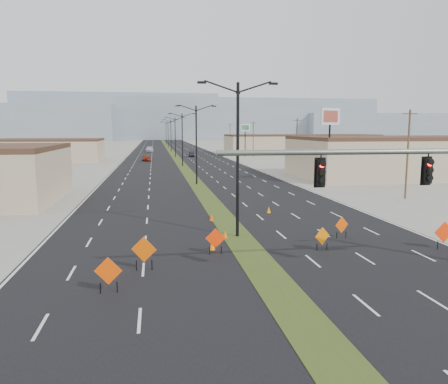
{
  "coord_description": "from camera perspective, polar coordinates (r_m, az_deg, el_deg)",
  "views": [
    {
      "loc": [
        -5.31,
        -15.7,
        7.08
      ],
      "look_at": [
        -1.09,
        10.78,
        3.2
      ],
      "focal_mm": 35.0,
      "sensor_mm": 36.0,
      "label": 1
    }
  ],
  "objects": [
    {
      "name": "ground",
      "position": [
        18.02,
        9.17,
        -15.01
      ],
      "size": [
        600.0,
        600.0,
        0.0
      ],
      "primitive_type": "plane",
      "color": "gray",
      "rests_on": "ground"
    },
    {
      "name": "road_surface",
      "position": [
        116.04,
        -6.44,
        4.68
      ],
      "size": [
        25.0,
        400.0,
        0.02
      ],
      "primitive_type": "cube",
      "color": "black",
      "rests_on": "ground"
    },
    {
      "name": "median_strip",
      "position": [
        116.04,
        -6.44,
        4.68
      ],
      "size": [
        2.0,
        400.0,
        0.04
      ],
      "primitive_type": "cube",
      "color": "#304217",
      "rests_on": "ground"
    },
    {
      "name": "building_sw_far",
      "position": [
        104.29,
        -23.97,
        4.87
      ],
      "size": [
        30.0,
        14.0,
        4.5
      ],
      "primitive_type": "cube",
      "color": "#C2AC8A",
      "rests_on": "ground"
    },
    {
      "name": "building_se_near",
      "position": [
        72.45,
        23.89,
        4.1
      ],
      "size": [
        36.0,
        18.0,
        5.5
      ],
      "primitive_type": "cube",
      "color": "#C2AC8A",
      "rests_on": "ground"
    },
    {
      "name": "building_se_far",
      "position": [
        133.03,
        10.0,
        6.13
      ],
      "size": [
        44.0,
        16.0,
        5.0
      ],
      "primitive_type": "cube",
      "color": "#C2AC8A",
      "rests_on": "ground"
    },
    {
      "name": "mesa_center",
      "position": [
        319.01,
        -0.91,
        9.47
      ],
      "size": [
        220.0,
        50.0,
        28.0
      ],
      "primitive_type": "cube",
      "color": "gray",
      "rests_on": "ground"
    },
    {
      "name": "mesa_east",
      "position": [
        357.49,
        22.39,
        7.92
      ],
      "size": [
        160.0,
        50.0,
        18.0
      ],
      "primitive_type": "cube",
      "color": "gray",
      "rests_on": "ground"
    },
    {
      "name": "mesa_backdrop",
      "position": [
        336.72,
        -13.45,
        9.52
      ],
      "size": [
        140.0,
        50.0,
        32.0
      ],
      "primitive_type": "cube",
      "color": "gray",
      "rests_on": "ground"
    },
    {
      "name": "streetlight_0",
      "position": [
        28.25,
        1.8,
        4.86
      ],
      "size": [
        5.15,
        0.24,
        10.02
      ],
      "color": "black",
      "rests_on": "ground"
    },
    {
      "name": "streetlight_1",
      "position": [
        55.98,
        -3.64,
        6.51
      ],
      "size": [
        5.15,
        0.24,
        10.02
      ],
      "color": "black",
      "rests_on": "ground"
    },
    {
      "name": "streetlight_2",
      "position": [
        83.88,
        -5.47,
        7.06
      ],
      "size": [
        5.15,
        0.24,
        10.02
      ],
      "color": "black",
      "rests_on": "ground"
    },
    {
      "name": "streetlight_3",
      "position": [
        111.84,
        -6.39,
        7.33
      ],
      "size": [
        5.15,
        0.24,
        10.02
      ],
      "color": "black",
      "rests_on": "ground"
    },
    {
      "name": "streetlight_4",
      "position": [
        139.81,
        -6.94,
        7.49
      ],
      "size": [
        5.15,
        0.24,
        10.02
      ],
      "color": "black",
      "rests_on": "ground"
    },
    {
      "name": "streetlight_5",
      "position": [
        167.79,
        -7.31,
        7.59
      ],
      "size": [
        5.15,
        0.24,
        10.02
      ],
      "color": "black",
      "rests_on": "ground"
    },
    {
      "name": "streetlight_6",
      "position": [
        195.78,
        -7.58,
        7.67
      ],
      "size": [
        5.15,
        0.24,
        10.02
      ],
      "color": "black",
      "rests_on": "ground"
    },
    {
      "name": "utility_pole_0",
      "position": [
        47.99,
        22.87,
        4.71
      ],
      "size": [
        1.6,
        0.2,
        9.0
      ],
      "color": "#4C3823",
      "rests_on": "ground"
    },
    {
      "name": "utility_pole_1",
      "position": [
        79.85,
        9.48,
        6.39
      ],
      "size": [
        1.6,
        0.2,
        9.0
      ],
      "color": "#4C3823",
      "rests_on": "ground"
    },
    {
      "name": "utility_pole_2",
      "position": [
        113.58,
        3.85,
        6.99
      ],
      "size": [
        1.6,
        0.2,
        9.0
      ],
      "color": "#4C3823",
      "rests_on": "ground"
    },
    {
      "name": "utility_pole_3",
      "position": [
        147.9,
        0.8,
        7.29
      ],
      "size": [
        1.6,
        0.2,
        9.0
      ],
      "color": "#4C3823",
      "rests_on": "ground"
    },
    {
      "name": "car_left",
      "position": [
        99.01,
        -10.12,
        4.38
      ],
      "size": [
        2.08,
        4.08,
        1.33
      ],
      "primitive_type": "imported",
      "rotation": [
        0.0,
        0.0,
        0.14
      ],
      "color": "maroon",
      "rests_on": "ground"
    },
    {
      "name": "car_mid",
      "position": [
        113.29,
        -4.25,
        4.96
      ],
      "size": [
        1.75,
        4.14,
        1.33
      ],
      "primitive_type": "imported",
      "rotation": [
        0.0,
        0.0,
        -0.09
      ],
      "color": "black",
      "rests_on": "ground"
    },
    {
      "name": "car_far",
      "position": [
        138.21,
        -9.72,
        5.51
      ],
      "size": [
        2.51,
        5.74,
        1.64
      ],
      "primitive_type": "imported",
      "rotation": [
        0.0,
        0.0,
        0.04
      ],
      "color": "silver",
      "rests_on": "ground"
    },
    {
      "name": "construction_sign_0",
      "position": [
        22.44,
        -10.42,
        -7.54
      ],
      "size": [
        1.27,
        0.43,
        1.75
      ],
      "rotation": [
        0.0,
        0.0,
        -0.3
      ],
      "color": "#E55304",
      "rests_on": "ground"
    },
    {
      "name": "construction_sign_1",
      "position": [
        19.79,
        -14.89,
        -10.09
      ],
      "size": [
        1.21,
        0.2,
        1.62
      ],
      "rotation": [
        0.0,
        0.0,
        -0.13
      ],
      "color": "#EC4604",
      "rests_on": "ground"
    },
    {
      "name": "construction_sign_2",
      "position": [
        24.85,
        -1.12,
        -6.19
      ],
      "size": [
        1.14,
        0.14,
        1.52
      ],
      "rotation": [
        0.0,
        0.0,
        -0.09
      ],
      "color": "#FD3305",
      "rests_on": "ground"
    },
    {
      "name": "construction_sign_3",
      "position": [
        29.47,
        15.13,
        -4.28
      ],
      "size": [
        1.03,
        0.41,
        1.44
      ],
      "rotation": [
        0.0,
        0.0,
        0.35
      ],
      "color": "#E54C04",
      "rests_on": "ground"
    },
    {
      "name": "construction_sign_4",
      "position": [
        26.27,
        12.71,
        -5.75
      ],
      "size": [
        1.01,
        0.4,
        1.41
      ],
      "rotation": [
        0.0,
        0.0,
        0.35
      ],
      "color": "orange",
      "rests_on": "ground"
    },
    {
      "name": "construction_sign_5",
      "position": [
        28.95,
        26.82,
        -4.82
      ],
      "size": [
        1.26,
        0.05,
        1.68
      ],
      "rotation": [
        0.0,
        0.0,
        -0.0
      ],
      "color": "#F23005",
      "rests_on": "ground"
    },
    {
      "name": "cone_0",
      "position": [
        28.58,
        0.15,
        -5.55
      ],
      "size": [
        0.36,
        0.36,
        0.54
      ],
      "primitive_type": "cone",
      "rotation": [
        0.0,
        0.0,
        0.13
      ],
      "color": "#FE6905",
      "rests_on": "ground"
    },
    {
      "name": "cone_1",
      "position": [
        25.9,
        -1.54,
        -6.96
      ],
      "size": [
        0.35,
        0.35,
        0.58
      ],
      "primitive_type": "cone",
      "rotation": [
        0.0,
        0.0,
        -0.0
      ],
      "color": "orange",
      "rests_on": "ground"
    },
    {
      "name": "cone_2",
      "position": [
        37.24,
        5.87,
        -2.33
      ],
      "size": [
        0.34,
        0.34,
        0.57
      ],
      "primitive_type": "cone",
      "rotation": [
        0.0,
        0.0,
        -0.0
      ],
      "color": "orange",
      "rests_on": "ground"
    },
    {
      "name": "cone_3",
      "position": [
        33.92,
        -1.63,
        -3.32
      ],
      "size": [
        0.42,
        0.42,
        0.58
      ],
      "primitive_type": "cone",
      "rotation": [
        0.0,
        0.0,
        0.24
      ],
      "color": "#F94B05",
      "rests_on": "ground"
    },
    {
      "name": "pole_sign_east_near",
      "position": [
        58.65,
        13.68,
        8.87
      ],
      "size": [
        3.06,
        1.56,
        9.75
      ],
      "rotation": [
        0.0,
        0.0,
        0.4
      ],
      "color": "black",
      "rests_on": "ground"
    },
    {
      "name": "pole_sign_east_far",
      "position": [
        114.64,
        2.79,
        8.06
      ],
      "size": [
        2.7,
        1.23,
        8.38
      ],
      "rotation": [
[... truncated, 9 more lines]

